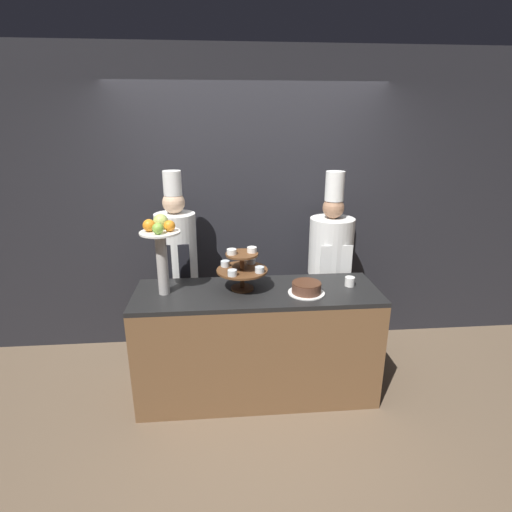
% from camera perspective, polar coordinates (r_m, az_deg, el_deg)
% --- Properties ---
extents(ground_plane, '(14.00, 14.00, 0.00)m').
position_cam_1_polar(ground_plane, '(3.33, 0.66, -21.85)').
color(ground_plane, brown).
extents(wall_back, '(10.00, 0.06, 2.80)m').
position_cam_1_polar(wall_back, '(3.84, -1.07, 7.22)').
color(wall_back, '#232328').
rests_on(wall_back, ground_plane).
extents(buffet_counter, '(1.89, 0.62, 0.92)m').
position_cam_1_polar(buffet_counter, '(3.31, 0.15, -12.27)').
color(buffet_counter, brown).
rests_on(buffet_counter, ground_plane).
extents(tiered_stand, '(0.39, 0.39, 0.34)m').
position_cam_1_polar(tiered_stand, '(3.06, -2.01, -1.60)').
color(tiered_stand, brown).
rests_on(tiered_stand, buffet_counter).
extents(fruit_pedestal, '(0.29, 0.29, 0.60)m').
position_cam_1_polar(fruit_pedestal, '(3.01, -13.47, 1.90)').
color(fruit_pedestal, '#B2ADA8').
rests_on(fruit_pedestal, buffet_counter).
extents(cake_round, '(0.28, 0.28, 0.09)m').
position_cam_1_polar(cake_round, '(3.06, 7.22, -4.57)').
color(cake_round, white).
rests_on(cake_round, buffet_counter).
extents(cup_white, '(0.08, 0.08, 0.07)m').
position_cam_1_polar(cup_white, '(3.26, 13.25, -3.57)').
color(cup_white, white).
rests_on(cup_white, buffet_counter).
extents(chef_left, '(0.35, 0.35, 1.78)m').
position_cam_1_polar(chef_left, '(3.61, -11.14, -0.93)').
color(chef_left, black).
rests_on(chef_left, ground_plane).
extents(chef_center_left, '(0.40, 0.40, 1.76)m').
position_cam_1_polar(chef_center_left, '(3.73, 10.53, -0.91)').
color(chef_center_left, '#28282D').
rests_on(chef_center_left, ground_plane).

